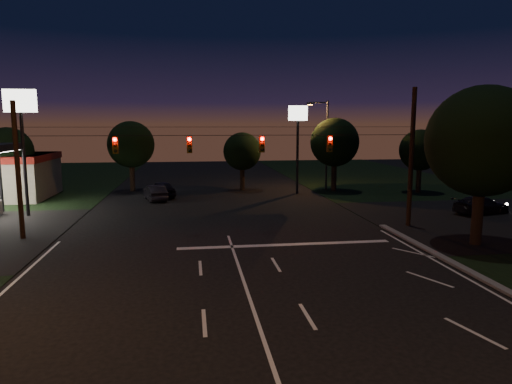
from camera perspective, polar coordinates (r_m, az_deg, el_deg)
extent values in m
plane|color=black|center=(14.54, 1.28, -18.81)|extent=(140.00, 140.00, 0.00)
cube|color=black|center=(36.89, 28.96, -3.01)|extent=(20.00, 16.00, 0.02)
cube|color=silver|center=(25.67, 3.70, -6.58)|extent=(12.00, 0.50, 0.01)
cylinder|color=black|center=(31.85, 18.46, -4.05)|extent=(0.30, 0.30, 9.00)
cylinder|color=black|center=(30.20, -27.10, -5.23)|extent=(0.28, 0.28, 8.00)
cylinder|color=black|center=(27.84, -3.77, 7.09)|extent=(24.00, 0.03, 0.03)
cylinder|color=black|center=(27.83, -3.78, 8.11)|extent=(24.00, 0.02, 0.02)
cube|color=#3F3307|center=(28.12, -17.15, 5.62)|extent=(0.32, 0.26, 1.00)
sphere|color=#FF0705|center=(27.95, -17.23, 6.28)|extent=(0.22, 0.22, 0.22)
sphere|color=black|center=(27.96, -17.20, 5.61)|extent=(0.20, 0.20, 0.20)
sphere|color=black|center=(27.97, -17.17, 4.93)|extent=(0.20, 0.20, 0.20)
cube|color=#3F3307|center=(27.78, -8.32, 5.88)|extent=(0.32, 0.26, 1.00)
sphere|color=#FF0705|center=(27.60, -8.33, 6.55)|extent=(0.22, 0.22, 0.22)
sphere|color=black|center=(27.62, -8.32, 5.86)|extent=(0.20, 0.20, 0.20)
sphere|color=black|center=(27.63, -8.30, 5.18)|extent=(0.20, 0.20, 0.20)
cube|color=#3F3307|center=(28.11, 0.74, 6.00)|extent=(0.32, 0.26, 1.00)
sphere|color=#FF0705|center=(27.94, 0.79, 6.66)|extent=(0.22, 0.22, 0.22)
sphere|color=black|center=(27.95, 0.79, 5.98)|extent=(0.20, 0.20, 0.20)
sphere|color=black|center=(27.97, 0.79, 5.31)|extent=(0.20, 0.20, 0.20)
cube|color=#3F3307|center=(29.09, 9.18, 5.97)|extent=(0.32, 0.26, 1.00)
sphere|color=#FF0705|center=(28.92, 9.29, 6.61)|extent=(0.22, 0.22, 0.22)
sphere|color=black|center=(28.93, 9.28, 5.96)|extent=(0.20, 0.20, 0.20)
sphere|color=black|center=(28.95, 9.26, 5.30)|extent=(0.20, 0.20, 0.20)
cylinder|color=black|center=(39.69, -29.31, 1.22)|extent=(0.24, 0.24, 4.80)
cylinder|color=black|center=(36.83, -26.95, 3.02)|extent=(0.24, 0.24, 7.50)
cube|color=white|center=(36.76, -27.43, 10.09)|extent=(2.20, 0.30, 1.60)
cylinder|color=black|center=(44.05, 5.19, 4.32)|extent=(0.24, 0.24, 7.00)
cube|color=white|center=(43.95, 5.27, 9.79)|extent=(1.80, 0.30, 1.40)
cylinder|color=black|center=(46.83, 8.84, 5.72)|extent=(0.20, 0.20, 9.00)
cylinder|color=black|center=(46.57, 7.88, 11.02)|extent=(1.80, 0.12, 0.12)
cube|color=black|center=(46.33, 6.79, 10.93)|extent=(0.60, 0.35, 0.22)
cube|color=orange|center=(46.33, 6.79, 10.78)|extent=(0.45, 0.25, 0.04)
cylinder|color=black|center=(27.99, 25.98, -1.99)|extent=(0.60, 0.60, 4.00)
sphere|color=black|center=(27.62, 26.48, 5.71)|extent=(6.00, 6.00, 6.00)
sphere|color=black|center=(28.33, 26.95, 5.36)|extent=(4.50, 4.50, 4.50)
sphere|color=black|center=(27.54, 25.08, 5.52)|extent=(4.20, 4.20, 4.20)
cylinder|color=black|center=(45.89, -28.31, 0.99)|extent=(0.49, 0.49, 3.00)
sphere|color=black|center=(45.66, -28.56, 4.50)|extent=(4.20, 4.20, 4.20)
sphere|color=black|center=(45.82, -27.92, 4.40)|extent=(3.15, 3.15, 3.15)
sphere|color=black|center=(46.01, -28.95, 4.38)|extent=(2.94, 2.94, 2.94)
cylinder|color=black|center=(47.38, -15.22, 2.07)|extent=(0.52, 0.52, 3.25)
sphere|color=black|center=(47.16, -15.36, 5.76)|extent=(4.60, 4.60, 4.60)
sphere|color=black|center=(47.45, -14.75, 5.63)|extent=(3.45, 3.45, 3.45)
sphere|color=black|center=(47.45, -15.87, 5.63)|extent=(3.22, 3.22, 3.22)
cylinder|color=black|center=(46.34, -1.73, 1.91)|extent=(0.47, 0.47, 2.75)
sphere|color=black|center=(46.12, -1.74, 5.11)|extent=(3.80, 3.80, 3.80)
sphere|color=black|center=(46.45, -1.31, 4.99)|extent=(2.85, 2.85, 2.85)
sphere|color=black|center=(46.27, -2.24, 5.01)|extent=(2.66, 2.66, 2.66)
cylinder|color=black|center=(46.24, 9.71, 2.19)|extent=(0.53, 0.53, 3.40)
sphere|color=black|center=(46.01, 9.81, 6.15)|extent=(4.80, 4.80, 4.80)
sphere|color=black|center=(46.51, 10.24, 5.98)|extent=(3.60, 3.60, 3.60)
sphere|color=black|center=(46.10, 9.15, 6.03)|extent=(3.36, 3.36, 3.36)
cylinder|color=black|center=(47.54, 19.67, 1.68)|extent=(0.48, 0.48, 2.90)
sphere|color=black|center=(47.32, 19.84, 4.96)|extent=(4.00, 4.00, 4.00)
sphere|color=black|center=(47.78, 20.09, 4.83)|extent=(3.00, 3.00, 3.00)
sphere|color=black|center=(47.31, 19.29, 4.88)|extent=(2.80, 2.80, 2.80)
imported|color=black|center=(42.86, -11.72, 0.36)|extent=(3.03, 4.71, 1.49)
imported|color=black|center=(41.21, -12.48, -0.07)|extent=(2.48, 4.38, 1.37)
imported|color=black|center=(38.05, 26.31, -1.49)|extent=(4.91, 3.05, 1.33)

